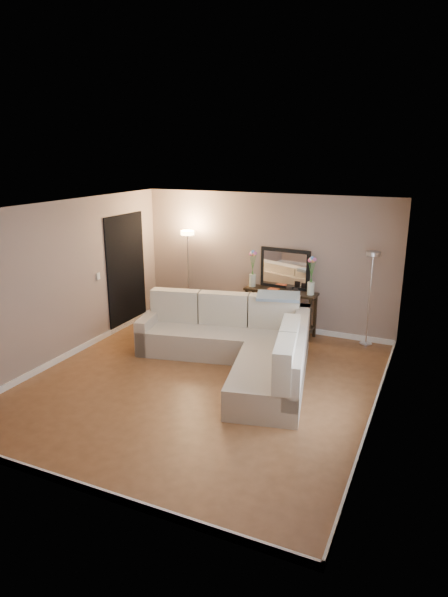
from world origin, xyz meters
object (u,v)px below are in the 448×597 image
at_px(console_table, 276,309).
at_px(floor_lamp_unlit, 371,280).
at_px(floor_lamp_lit, 188,258).
at_px(sectional_sofa, 241,343).

xyz_separation_m(console_table, floor_lamp_unlit, (1.68, 0.07, 0.72)).
relative_size(console_table, floor_lamp_unlit, 0.83).
height_order(console_table, floor_lamp_lit, floor_lamp_lit).
distance_m(sectional_sofa, floor_lamp_unlit, 2.57).
height_order(sectional_sofa, floor_lamp_unlit, floor_lamp_unlit).
bearing_deg(sectional_sofa, floor_lamp_lit, 138.57).
xyz_separation_m(sectional_sofa, console_table, (0.03, 1.65, 0.11)).
bearing_deg(sectional_sofa, console_table, 88.80).
xyz_separation_m(console_table, floor_lamp_lit, (-1.82, -0.08, 0.83)).
bearing_deg(console_table, floor_lamp_unlit, 2.48).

